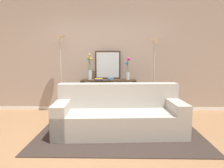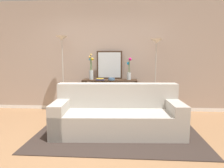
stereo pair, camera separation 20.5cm
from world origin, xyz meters
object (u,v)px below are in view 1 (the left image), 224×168
Objects in this scene: book_stack at (99,79)px; floor_lamp_left at (60,53)px; vase_tall_flowers at (90,71)px; book_row_under_console at (93,111)px; vase_short_flowers at (128,70)px; wall_mirror at (108,65)px; console_table at (109,90)px; floor_lamp_right at (154,56)px; fruit_bowl at (110,79)px; couch at (119,116)px.

floor_lamp_left is at bearing 178.78° from book_stack.
floor_lamp_left is 3.01× the size of vase_tall_flowers.
book_stack is (0.24, -0.13, -0.19)m from vase_tall_flowers.
book_stack is at bearing -37.17° from book_row_under_console.
book_stack is (-0.69, -0.12, -0.21)m from vase_short_flowers.
wall_mirror is at bearing 161.56° from vase_short_flowers.
floor_lamp_right is (1.08, -0.10, 0.83)m from console_table.
wall_mirror reaches higher than console_table.
book_stack is (0.91, -0.02, -0.62)m from floor_lamp_left.
floor_lamp_right is 9.27× the size of book_stack.
floor_lamp_right is 1.16m from fruit_bowl.
vase_short_flowers is (-0.61, 0.10, -0.35)m from floor_lamp_right.
couch is 1.69m from wall_mirror.
fruit_bowl is at bearing -75.74° from wall_mirror.
wall_mirror is 1.11× the size of vase_tall_flowers.
console_table is at bearing 28.13° from book_stack.
vase_tall_flowers reaches higher than book_row_under_console.
vase_short_flowers reaches higher than fruit_bowl.
floor_lamp_left is 2.21m from floor_lamp_right.
floor_lamp_left is 3.54× the size of vase_short_flowers.
vase_short_flowers is at bearing 16.69° from fruit_bowl.
vase_tall_flowers reaches higher than book_stack.
couch is at bearing -67.82° from book_stack.
console_table is at bearing 5.02° from floor_lamp_left.
book_row_under_console is at bearing 7.53° from floor_lamp_left.
floor_lamp_right reaches higher than book_row_under_console.
vase_short_flowers is 0.48m from fruit_bowl.
floor_lamp_right reaches higher than couch.
couch is 1.24× the size of floor_lamp_left.
wall_mirror is 0.48m from book_stack.
fruit_bowl reaches higher than console_table.
console_table is at bearing -81.74° from wall_mirror.
book_row_under_console is (0.08, -0.01, -1.00)m from vase_tall_flowers.
floor_lamp_left is 2.70× the size of wall_mirror.
book_stack is at bearing 178.75° from fruit_bowl.
book_stack is (-0.22, -0.12, 0.28)m from console_table.
book_row_under_console is at bearing -180.00° from console_table.
fruit_bowl is at bearing -16.23° from book_row_under_console.
console_table is at bearing 100.89° from couch.
console_table is 1.44m from floor_lamp_left.
floor_lamp_right is at bearing -3.90° from book_row_under_console.
vase_tall_flowers is 0.56m from fruit_bowl.
fruit_bowl reaches higher than book_stack.
vase_tall_flowers is 3.22× the size of book_stack.
floor_lamp_left is at bearing -166.69° from wall_mirror.
console_table is at bearing 111.62° from fruit_bowl.
vase_tall_flowers is at bearing 176.01° from floor_lamp_right.
floor_lamp_left reaches higher than vase_tall_flowers.
floor_lamp_right is 1.16m from wall_mirror.
couch is at bearing -63.72° from book_row_under_console.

